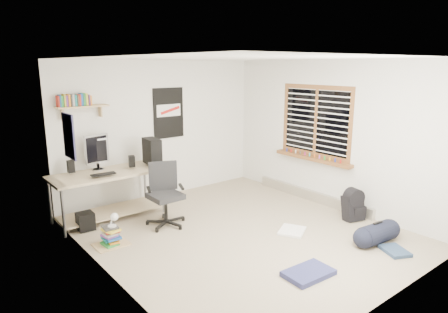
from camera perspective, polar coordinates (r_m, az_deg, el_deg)
floor at (r=5.99m, az=2.51°, el=-10.89°), size 4.00×4.50×0.01m
ceiling at (r=5.47m, az=2.78°, el=13.90°), size 4.00×4.50×0.01m
back_wall at (r=7.41m, az=-8.94°, el=3.78°), size 4.00×0.01×2.50m
left_wall at (r=4.57m, az=-16.68°, el=-2.38°), size 0.01×4.50×2.50m
right_wall at (r=7.06m, az=15.00°, el=3.03°), size 0.01×4.50×2.50m
desk at (r=6.67m, az=-16.14°, el=-5.47°), size 1.79×0.88×0.79m
monitor_left at (r=6.68m, az=-17.67°, el=0.02°), size 0.36×0.10×0.39m
monitor_right at (r=6.67m, az=-17.68°, el=0.31°), size 0.43×0.20×0.46m
pc_tower at (r=6.75m, az=-10.24°, el=0.74°), size 0.24×0.43×0.43m
keyboard at (r=6.30m, az=-16.87°, el=-2.44°), size 0.37×0.16×0.02m
speaker_left at (r=6.57m, az=-21.04°, el=-1.34°), size 0.10×0.10×0.19m
speaker_right at (r=6.64m, az=-13.04°, el=-0.67°), size 0.12×0.12×0.19m
office_chair at (r=6.15m, az=-8.37°, el=-5.40°), size 0.83×0.83×0.97m
wall_shelf at (r=6.65m, az=-19.57°, el=6.75°), size 0.80×0.22×0.24m
poster_back_wall at (r=7.42m, az=-7.92°, el=6.17°), size 0.62×0.03×0.92m
poster_left_wall at (r=5.63m, az=-21.30°, el=2.72°), size 0.02×0.42×0.60m
window at (r=7.16m, az=12.90°, el=4.91°), size 0.10×1.50×1.26m
baseboard_heater at (r=7.47m, az=12.40°, el=-5.46°), size 0.08×2.50×0.18m
backpack at (r=6.70m, az=17.93°, el=-6.98°), size 0.37×0.32×0.41m
duffel_bag at (r=5.99m, az=21.01°, el=-10.26°), size 0.32×0.32×0.57m
tshirt at (r=6.08m, az=9.69°, el=-10.42°), size 0.52×0.50×0.04m
jeans_a at (r=4.98m, az=11.97°, el=-15.98°), size 0.60×0.40×0.06m
jeans_b at (r=5.85m, az=23.22°, el=-12.27°), size 0.40×0.45×0.05m
book_stack at (r=5.77m, az=-15.89°, el=-10.69°), size 0.49×0.44×0.28m
desk_lamp at (r=5.67m, az=-15.76°, el=-8.58°), size 0.19×0.23×0.20m
subwoofer at (r=6.37m, az=-19.18°, el=-8.72°), size 0.24×0.24×0.26m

